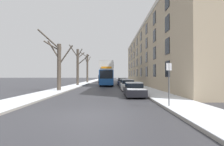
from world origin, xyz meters
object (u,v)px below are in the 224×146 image
bare_tree_left_2 (87,67)px  parked_car_2 (125,84)px  oncoming_van (102,78)px  street_sign_post (169,82)px  parked_car_3 (123,82)px  parked_car_4 (121,82)px  parked_car_0 (134,90)px  pedestrian_left_sidewalk (59,83)px  bare_tree_left_1 (78,66)px  bare_tree_left_0 (58,64)px  double_decker_bus (107,73)px  parked_car_1 (128,86)px

bare_tree_left_2 → parked_car_2: 21.39m
oncoming_van → street_sign_post: 39.47m
parked_car_3 → parked_car_4: parked_car_3 is taller
parked_car_0 → parked_car_3: size_ratio=1.12×
pedestrian_left_sidewalk → parked_car_4: bearing=-47.8°
bare_tree_left_1 → oncoming_van: 16.32m
bare_tree_left_0 → bare_tree_left_2: bearing=90.2°
parked_car_2 → parked_car_3: size_ratio=1.04×
parked_car_4 → street_sign_post: street_sign_post is taller
parked_car_3 → parked_car_4: size_ratio=0.89×
parked_car_2 → street_sign_post: street_sign_post is taller
bare_tree_left_0 → double_decker_bus: size_ratio=0.67×
double_decker_bus → oncoming_van: size_ratio=2.17×
parked_car_3 → parked_car_4: (0.00, 5.36, -0.06)m
parked_car_1 → parked_car_3: parked_car_3 is taller
parked_car_3 → street_sign_post: bearing=-86.8°
oncoming_van → pedestrian_left_sidewalk: 26.11m
double_decker_bus → parked_car_3: (3.07, -0.95, -1.93)m
parked_car_2 → street_sign_post: (1.34, -18.12, 0.91)m
parked_car_2 → oncoming_van: 21.42m
parked_car_3 → bare_tree_left_2: bearing=123.6°
pedestrian_left_sidewalk → street_sign_post: 17.01m
parked_car_0 → parked_car_3: (0.00, 17.87, 0.06)m
parked_car_2 → oncoming_van: (-4.81, 20.87, 0.52)m
bare_tree_left_1 → street_sign_post: bearing=-66.7°
parked_car_3 → bare_tree_left_1: bearing=-176.4°
parked_car_2 → pedestrian_left_sidewalk: bearing=-152.4°
parked_car_0 → parked_car_2: bearing=90.0°
bare_tree_left_0 → parked_car_2: (8.75, 6.89, -2.81)m
parked_car_3 → parked_car_1: bearing=-90.0°
oncoming_van → pedestrian_left_sidewalk: bearing=-99.9°
parked_car_4 → pedestrian_left_sidewalk: pedestrian_left_sidewalk is taller
parked_car_1 → pedestrian_left_sidewalk: (-9.28, 0.91, 0.24)m
bare_tree_left_0 → parked_car_1: (8.75, 1.13, -2.80)m
bare_tree_left_0 → double_decker_bus: bearing=67.4°
parked_car_4 → oncoming_van: bearing=116.4°
oncoming_van → street_sign_post: size_ratio=1.81×
pedestrian_left_sidewalk → street_sign_post: size_ratio=0.61×
parked_car_0 → oncoming_van: size_ratio=0.89×
parked_car_1 → pedestrian_left_sidewalk: bearing=174.4°
bare_tree_left_1 → double_decker_bus: size_ratio=0.70×
parked_car_2 → parked_car_4: 11.17m
parked_car_0 → bare_tree_left_2: bearing=105.9°
parked_car_2 → pedestrian_left_sidewalk: size_ratio=2.49×
parked_car_4 → parked_car_0: bearing=-90.0°
street_sign_post → oncoming_van: bearing=99.0°
parked_car_1 → oncoming_van: size_ratio=0.91×
bare_tree_left_1 → pedestrian_left_sidewalk: bearing=-93.2°
bare_tree_left_0 → parked_car_2: size_ratio=1.74×
parked_car_3 → oncoming_van: oncoming_van is taller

